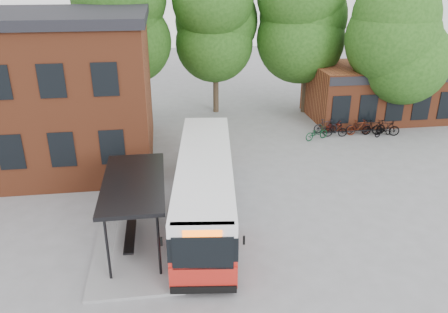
{
  "coord_description": "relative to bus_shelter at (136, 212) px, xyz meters",
  "views": [
    {
      "loc": [
        -3.14,
        -16.73,
        10.41
      ],
      "look_at": [
        -0.34,
        2.94,
        2.0
      ],
      "focal_mm": 35.0,
      "sensor_mm": 36.0,
      "label": 1
    }
  ],
  "objects": [
    {
      "name": "bicycle_5",
      "position": [
        14.59,
        11.16,
        -0.91
      ],
      "size": [
        1.82,
        0.62,
        1.08
      ],
      "primitive_type": "imported",
      "rotation": [
        0.0,
        0.0,
        1.64
      ],
      "color": "#42160A",
      "rests_on": "ground"
    },
    {
      "name": "bicycle_0",
      "position": [
        11.39,
        10.65,
        -0.98
      ],
      "size": [
        1.91,
        1.22,
        0.95
      ],
      "primitive_type": "imported",
      "rotation": [
        0.0,
        0.0,
        1.93
      ],
      "color": "#0D3E22",
      "rests_on": "ground"
    },
    {
      "name": "tree_0",
      "position": [
        -1.5,
        17.0,
        4.05
      ],
      "size": [
        7.92,
        7.92,
        11.0
      ],
      "primitive_type": null,
      "color": "#1D4512",
      "rests_on": "ground"
    },
    {
      "name": "bicycle_extra_0",
      "position": [
        16.38,
        10.78,
        -0.9
      ],
      "size": [
        1.9,
        1.04,
        1.1
      ],
      "primitive_type": "imported",
      "rotation": [
        0.0,
        0.0,
        1.27
      ],
      "color": "black",
      "rests_on": "ground"
    },
    {
      "name": "bus_shelter",
      "position": [
        0.0,
        0.0,
        0.0
      ],
      "size": [
        3.6,
        7.0,
        2.9
      ],
      "primitive_type": null,
      "color": "black",
      "rests_on": "ground"
    },
    {
      "name": "bicycle_7",
      "position": [
        15.65,
        11.07,
        -0.93
      ],
      "size": [
        1.77,
        0.59,
        1.05
      ],
      "primitive_type": "imported",
      "rotation": [
        0.0,
        0.0,
        1.63
      ],
      "color": "black",
      "rests_on": "ground"
    },
    {
      "name": "bicycle_1",
      "position": [
        12.45,
        11.84,
        -0.94
      ],
      "size": [
        1.71,
        0.58,
        1.01
      ],
      "primitive_type": "imported",
      "rotation": [
        0.0,
        0.0,
        1.51
      ],
      "color": "black",
      "rests_on": "ground"
    },
    {
      "name": "tree_1",
      "position": [
        5.5,
        18.0,
        3.75
      ],
      "size": [
        7.92,
        7.92,
        10.4
      ],
      "primitive_type": null,
      "color": "#1D4512",
      "rests_on": "ground"
    },
    {
      "name": "bicycle_3",
      "position": [
        12.84,
        11.01,
        -0.96
      ],
      "size": [
        1.68,
        0.71,
        0.98
      ],
      "primitive_type": "imported",
      "rotation": [
        0.0,
        0.0,
        1.41
      ],
      "color": "black",
      "rests_on": "ground"
    },
    {
      "name": "tree_2",
      "position": [
        12.5,
        17.0,
        4.05
      ],
      "size": [
        7.92,
        7.92,
        11.0
      ],
      "primitive_type": null,
      "color": "#1D4512",
      "rests_on": "ground"
    },
    {
      "name": "bicycle_4",
      "position": [
        14.7,
        11.51,
        -0.96
      ],
      "size": [
        1.94,
        0.88,
        0.98
      ],
      "primitive_type": "imported",
      "rotation": [
        0.0,
        0.0,
        1.7
      ],
      "color": "black",
      "rests_on": "ground"
    },
    {
      "name": "city_bus",
      "position": [
        3.01,
        1.88,
        0.0
      ],
      "size": [
        3.73,
        11.63,
        2.9
      ],
      "primitive_type": null,
      "rotation": [
        0.0,
        0.0,
        -0.11
      ],
      "color": "#B21F17",
      "rests_on": "ground"
    },
    {
      "name": "tree_3",
      "position": [
        17.5,
        13.0,
        3.19
      ],
      "size": [
        7.04,
        7.04,
        9.28
      ],
      "primitive_type": null,
      "color": "#1D4512",
      "rests_on": "ground"
    },
    {
      "name": "bicycle_2",
      "position": [
        12.98,
        11.89,
        -1.02
      ],
      "size": [
        1.72,
        0.87,
        0.86
      ],
      "primitive_type": "imported",
      "rotation": [
        0.0,
        0.0,
        1.76
      ],
      "color": "#53100A",
      "rests_on": "ground"
    },
    {
      "name": "bike_rail",
      "position": [
        13.78,
        11.0,
        -1.26
      ],
      "size": [
        5.2,
        0.1,
        0.38
      ],
      "primitive_type": null,
      "color": "black",
      "rests_on": "ground"
    },
    {
      "name": "shop_row",
      "position": [
        19.5,
        15.0,
        0.55
      ],
      "size": [
        14.0,
        6.2,
        4.0
      ],
      "primitive_type": null,
      "color": "brown",
      "rests_on": "ground"
    },
    {
      "name": "ground",
      "position": [
        4.5,
        1.0,
        -1.45
      ],
      "size": [
        100.0,
        100.0,
        0.0
      ],
      "primitive_type": "plane",
      "color": "slate"
    },
    {
      "name": "bicycle_6",
      "position": [
        16.16,
        10.68,
        -1.03
      ],
      "size": [
        1.7,
        1.12,
        0.84
      ],
      "primitive_type": "imported",
      "rotation": [
        0.0,
        0.0,
        1.96
      ],
      "color": "black",
      "rests_on": "ground"
    }
  ]
}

